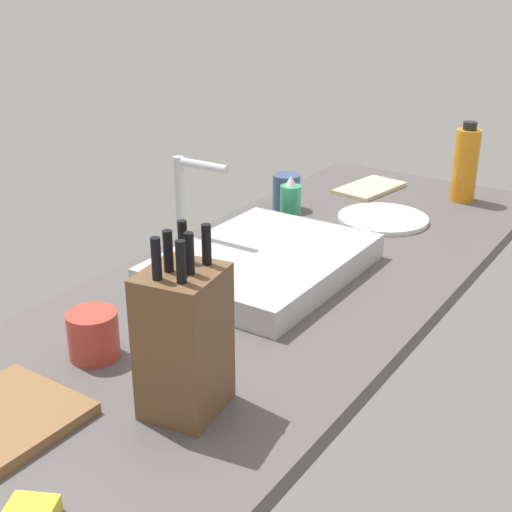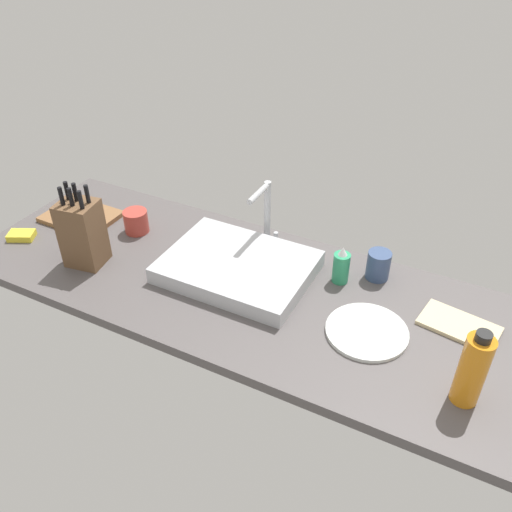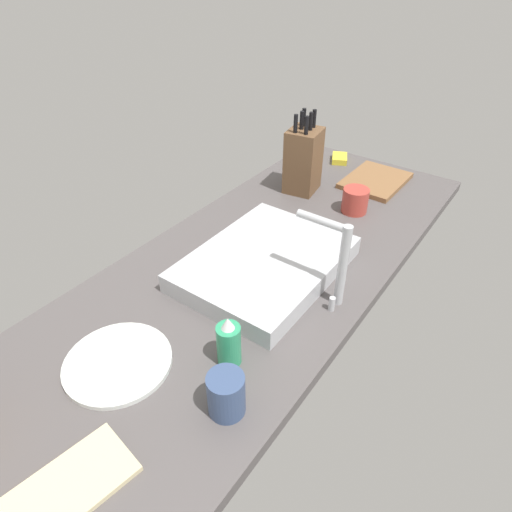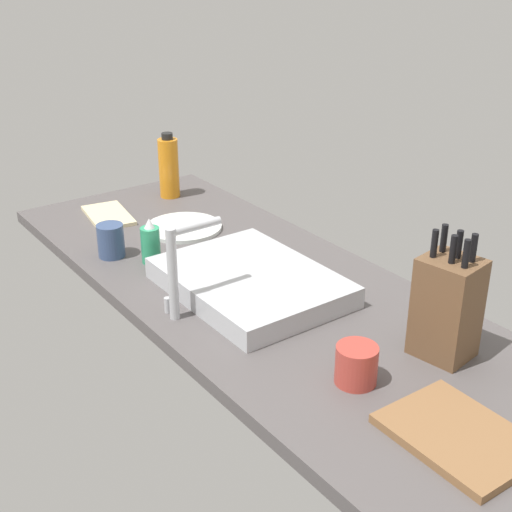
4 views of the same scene
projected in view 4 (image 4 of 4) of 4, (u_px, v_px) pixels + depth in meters
countertop_slab at (260, 292)px, 186.80cm from camera, size 181.85×67.76×3.50cm
sink_basin at (250, 282)px, 181.79cm from camera, size 47.25×35.50×5.60cm
faucet at (178, 263)px, 165.84cm from camera, size 5.50×14.55×23.32cm
knife_block at (447, 307)px, 151.48cm from camera, size 13.68×12.59×29.03cm
cutting_board at (459, 436)px, 129.60cm from camera, size 26.78×20.42×1.80cm
soap_bottle at (151, 243)px, 197.19cm from camera, size 5.41×5.41×13.13cm
water_bottle at (169, 167)px, 244.22cm from camera, size 6.94×6.94×22.68cm
dinner_plate at (184, 227)px, 220.95cm from camera, size 23.87×23.87×1.20cm
dish_towel at (108, 215)px, 230.25cm from camera, size 23.72×15.72×1.20cm
coffee_mug at (111, 241)px, 201.07cm from camera, size 7.59×7.59×9.63cm
ceramic_cup at (356, 365)px, 144.81cm from camera, size 8.81×8.81×8.40cm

